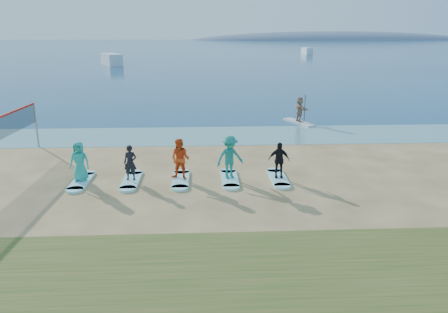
{
  "coord_description": "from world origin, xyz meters",
  "views": [
    {
      "loc": [
        -0.16,
        -15.8,
        6.26
      ],
      "look_at": [
        0.76,
        2.0,
        1.1
      ],
      "focal_mm": 35.0,
      "sensor_mm": 36.0,
      "label": 1
    }
  ],
  "objects_px": {
    "surfboard_1": "(131,180)",
    "student_2": "(180,159)",
    "paddleboard": "(299,122)",
    "student_0": "(79,161)",
    "surfboard_2": "(181,180)",
    "surfboard_0": "(81,181)",
    "paddleboarder": "(300,109)",
    "student_4": "(279,160)",
    "boat_offshore_b": "(307,54)",
    "boat_offshore_a": "(112,65)",
    "surfboard_4": "(278,178)",
    "student_1": "(130,163)",
    "student_3": "(230,157)",
    "surfboard_3": "(230,179)"
  },
  "relations": [
    {
      "from": "paddleboarder",
      "to": "student_4",
      "type": "bearing_deg",
      "value": 148.66
    },
    {
      "from": "paddleboarder",
      "to": "surfboard_4",
      "type": "distance_m",
      "value": 12.37
    },
    {
      "from": "surfboard_3",
      "to": "surfboard_4",
      "type": "bearing_deg",
      "value": 0.0
    },
    {
      "from": "boat_offshore_a",
      "to": "student_3",
      "type": "relative_size",
      "value": 4.3
    },
    {
      "from": "student_0",
      "to": "paddleboard",
      "type": "bearing_deg",
      "value": 49.19
    },
    {
      "from": "surfboard_1",
      "to": "surfboard_4",
      "type": "relative_size",
      "value": 1.0
    },
    {
      "from": "surfboard_1",
      "to": "student_1",
      "type": "xyz_separation_m",
      "value": [
        0.0,
        0.0,
        0.8
      ]
    },
    {
      "from": "surfboard_3",
      "to": "student_2",
      "type": "bearing_deg",
      "value": 180.0
    },
    {
      "from": "surfboard_3",
      "to": "student_3",
      "type": "xyz_separation_m",
      "value": [
        0.0,
        0.0,
        0.98
      ]
    },
    {
      "from": "surfboard_0",
      "to": "surfboard_2",
      "type": "bearing_deg",
      "value": 0.0
    },
    {
      "from": "paddleboarder",
      "to": "surfboard_2",
      "type": "bearing_deg",
      "value": 131.92
    },
    {
      "from": "paddleboarder",
      "to": "boat_offshore_b",
      "type": "xyz_separation_m",
      "value": [
        22.24,
        91.71,
        -0.98
      ]
    },
    {
      "from": "surfboard_0",
      "to": "surfboard_3",
      "type": "relative_size",
      "value": 1.0
    },
    {
      "from": "student_0",
      "to": "surfboard_4",
      "type": "relative_size",
      "value": 0.77
    },
    {
      "from": "boat_offshore_a",
      "to": "student_0",
      "type": "bearing_deg",
      "value": -103.54
    },
    {
      "from": "student_1",
      "to": "student_4",
      "type": "height_order",
      "value": "student_4"
    },
    {
      "from": "student_2",
      "to": "student_3",
      "type": "bearing_deg",
      "value": 20.81
    },
    {
      "from": "surfboard_3",
      "to": "surfboard_2",
      "type": "bearing_deg",
      "value": 180.0
    },
    {
      "from": "boat_offshore_b",
      "to": "boat_offshore_a",
      "type": "bearing_deg",
      "value": -143.12
    },
    {
      "from": "surfboard_1",
      "to": "surfboard_2",
      "type": "relative_size",
      "value": 1.0
    },
    {
      "from": "paddleboarder",
      "to": "surfboard_0",
      "type": "height_order",
      "value": "paddleboarder"
    },
    {
      "from": "surfboard_1",
      "to": "student_1",
      "type": "height_order",
      "value": "student_1"
    },
    {
      "from": "surfboard_0",
      "to": "surfboard_2",
      "type": "height_order",
      "value": "same"
    },
    {
      "from": "boat_offshore_b",
      "to": "surfboard_4",
      "type": "relative_size",
      "value": 2.74
    },
    {
      "from": "boat_offshore_b",
      "to": "student_1",
      "type": "distance_m",
      "value": 108.41
    },
    {
      "from": "boat_offshore_b",
      "to": "student_1",
      "type": "bearing_deg",
      "value": -109.01
    },
    {
      "from": "student_0",
      "to": "surfboard_1",
      "type": "xyz_separation_m",
      "value": [
        2.13,
        0.0,
        -0.9
      ]
    },
    {
      "from": "boat_offshore_a",
      "to": "surfboard_4",
      "type": "distance_m",
      "value": 69.82
    },
    {
      "from": "boat_offshore_a",
      "to": "student_1",
      "type": "height_order",
      "value": "student_1"
    },
    {
      "from": "student_4",
      "to": "surfboard_4",
      "type": "bearing_deg",
      "value": 0.0
    },
    {
      "from": "student_0",
      "to": "surfboard_1",
      "type": "height_order",
      "value": "student_0"
    },
    {
      "from": "boat_offshore_a",
      "to": "surfboard_4",
      "type": "relative_size",
      "value": 3.67
    },
    {
      "from": "student_1",
      "to": "student_2",
      "type": "distance_m",
      "value": 2.13
    },
    {
      "from": "surfboard_2",
      "to": "student_4",
      "type": "relative_size",
      "value": 1.41
    },
    {
      "from": "surfboard_3",
      "to": "student_3",
      "type": "distance_m",
      "value": 0.98
    },
    {
      "from": "student_1",
      "to": "surfboard_4",
      "type": "height_order",
      "value": "student_1"
    },
    {
      "from": "paddleboarder",
      "to": "student_4",
      "type": "relative_size",
      "value": 1.11
    },
    {
      "from": "paddleboarder",
      "to": "surfboard_4",
      "type": "height_order",
      "value": "paddleboarder"
    },
    {
      "from": "paddleboard",
      "to": "student_1",
      "type": "height_order",
      "value": "student_1"
    },
    {
      "from": "student_4",
      "to": "surfboard_1",
      "type": "bearing_deg",
      "value": -175.11
    },
    {
      "from": "paddleboard",
      "to": "student_0",
      "type": "bearing_deg",
      "value": -159.24
    },
    {
      "from": "surfboard_0",
      "to": "student_1",
      "type": "bearing_deg",
      "value": 0.0
    },
    {
      "from": "paddleboard",
      "to": "paddleboarder",
      "type": "bearing_deg",
      "value": 0.0
    },
    {
      "from": "student_0",
      "to": "surfboard_2",
      "type": "distance_m",
      "value": 4.34
    },
    {
      "from": "student_0",
      "to": "student_1",
      "type": "height_order",
      "value": "student_0"
    },
    {
      "from": "student_1",
      "to": "student_3",
      "type": "bearing_deg",
      "value": 4.22
    },
    {
      "from": "student_3",
      "to": "surfboard_3",
      "type": "bearing_deg",
      "value": 0.0
    },
    {
      "from": "surfboard_1",
      "to": "student_2",
      "type": "xyz_separation_m",
      "value": [
        2.13,
        0.0,
        0.93
      ]
    },
    {
      "from": "student_1",
      "to": "surfboard_2",
      "type": "distance_m",
      "value": 2.27
    },
    {
      "from": "surfboard_1",
      "to": "paddleboard",
      "type": "bearing_deg",
      "value": 50.08
    }
  ]
}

